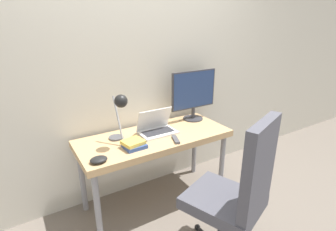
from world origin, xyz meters
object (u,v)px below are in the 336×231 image
object	(u,v)px
desk_lamp	(120,109)
office_chair	(238,190)
laptop	(157,128)
book_stack	(134,144)
game_controller	(99,160)
monitor	(194,93)

from	to	relation	value
desk_lamp	office_chair	bearing A→B (deg)	-60.88
laptop	office_chair	world-z (taller)	office_chair
desk_lamp	book_stack	xyz separation A→B (m)	(0.06, -0.10, -0.29)
laptop	game_controller	bearing A→B (deg)	-158.64
monitor	desk_lamp	xyz separation A→B (m)	(-0.88, -0.18, 0.03)
laptop	monitor	size ratio (longest dim) A/B	0.65
monitor	desk_lamp	size ratio (longest dim) A/B	1.17
monitor	desk_lamp	distance (m)	0.90
laptop	game_controller	xyz separation A→B (m)	(-0.63, -0.25, -0.03)
office_chair	game_controller	world-z (taller)	office_chair
game_controller	laptop	bearing A→B (deg)	21.36
monitor	book_stack	size ratio (longest dim) A/B	2.73
laptop	office_chair	bearing A→B (deg)	-83.02
laptop	game_controller	size ratio (longest dim) A/B	2.57
office_chair	book_stack	size ratio (longest dim) A/B	6.00
desk_lamp	office_chair	world-z (taller)	desk_lamp
laptop	office_chair	size ratio (longest dim) A/B	0.29
office_chair	book_stack	bearing A→B (deg)	118.83
desk_lamp	office_chair	size ratio (longest dim) A/B	0.39
book_stack	game_controller	bearing A→B (deg)	-166.02
office_chair	game_controller	xyz separation A→B (m)	(-0.75, 0.69, 0.12)
laptop	game_controller	world-z (taller)	laptop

